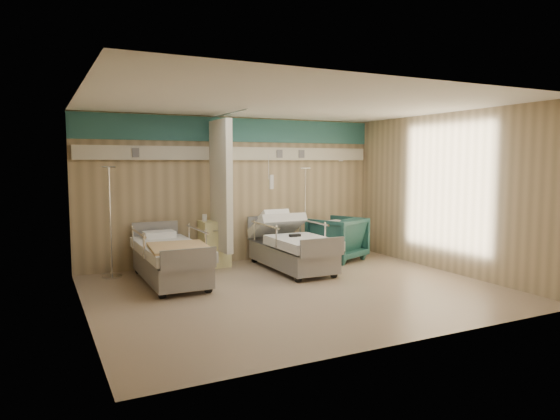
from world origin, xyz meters
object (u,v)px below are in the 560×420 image
object	(u,v)px
iv_stand_right	(305,239)
iv_stand_left	(111,255)
bed_left	(170,263)
bedside_cabinet	(214,244)
bed_right	(292,252)
visitor_armchair	(337,238)

from	to	relation	value
iv_stand_right	iv_stand_left	xyz separation A→B (m)	(-3.82, -0.17, 0.01)
bed_left	iv_stand_left	distance (m)	1.14
bedside_cabinet	iv_stand_right	distance (m)	1.98
bed_right	bedside_cabinet	distance (m)	1.46
iv_stand_left	visitor_armchair	bearing A→B (deg)	-5.73
bed_right	bedside_cabinet	size ratio (longest dim) A/B	2.54
bed_left	iv_stand_left	xyz separation A→B (m)	(-0.80, 0.81, 0.07)
visitor_armchair	iv_stand_right	xyz separation A→B (m)	(-0.39, 0.59, -0.06)
bed_left	iv_stand_right	bearing A→B (deg)	17.95
bed_right	bed_left	xyz separation A→B (m)	(-2.20, 0.00, 0.00)
bed_right	iv_stand_left	xyz separation A→B (m)	(-3.00, 0.81, 0.07)
visitor_armchair	iv_stand_right	distance (m)	0.71
bed_left	iv_stand_left	size ratio (longest dim) A/B	1.15
bedside_cabinet	visitor_armchair	size ratio (longest dim) A/B	0.89
bedside_cabinet	iv_stand_right	xyz separation A→B (m)	(1.97, 0.08, -0.05)
bedside_cabinet	iv_stand_left	distance (m)	1.85
bedside_cabinet	visitor_armchair	xyz separation A→B (m)	(2.37, -0.51, 0.01)
bed_left	iv_stand_right	distance (m)	3.18
bedside_cabinet	iv_stand_left	world-z (taller)	iv_stand_left
visitor_armchair	iv_stand_left	world-z (taller)	iv_stand_left
iv_stand_right	bedside_cabinet	bearing A→B (deg)	-177.68
bed_right	bed_left	world-z (taller)	same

